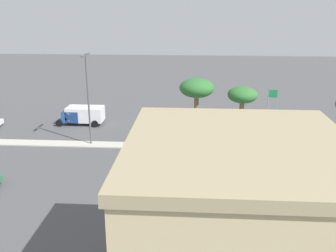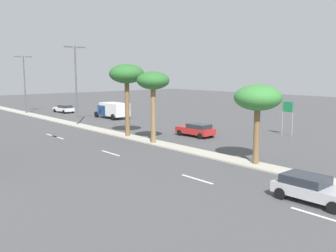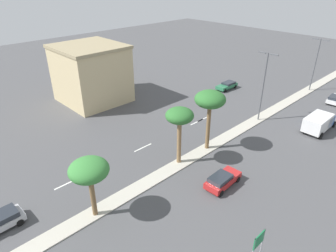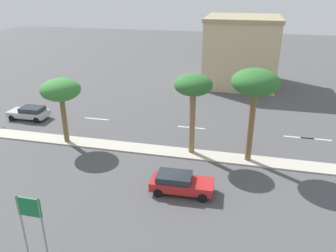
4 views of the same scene
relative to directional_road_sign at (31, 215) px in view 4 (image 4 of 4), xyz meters
name	(u,v)px [view 4 (image 4 of 4)]	position (x,y,z in m)	size (l,w,h in m)	color
ground_plane	(285,165)	(-13.43, 13.89, -2.68)	(160.00, 160.00, 0.00)	#4C4C4F
lane_stripe_center	(30,113)	(-19.25, -13.54, -2.68)	(0.20, 2.80, 0.01)	silver
lane_stripe_mid	(97,119)	(-19.25, -5.30, -2.68)	(0.20, 2.80, 0.01)	silver
lane_stripe_near	(191,128)	(-19.25, 5.15, -2.68)	(0.20, 2.80, 0.01)	silver
lane_stripe_rear	(299,137)	(-19.25, 15.60, -2.68)	(0.20, 2.80, 0.01)	silver
lane_stripe_leading	(316,139)	(-19.25, 17.15, -2.68)	(0.20, 2.80, 0.01)	silver
directional_road_sign	(31,215)	(0.00, 0.00, 0.00)	(0.10, 1.35, 3.74)	gray
commercial_building	(241,51)	(-37.25, 9.14, 2.07)	(10.67, 10.07, 9.47)	#C6B284
palm_tree_leading	(61,91)	(-13.22, -5.52, 2.30)	(3.49, 3.49, 5.92)	brown
palm_tree_outboard	(193,88)	(-13.78, 6.07, 3.21)	(3.13, 3.13, 6.87)	olive
palm_tree_far	(255,84)	(-13.48, 10.85, 3.88)	(3.69, 3.69, 7.64)	brown
sedan_red_front	(180,183)	(-7.68, 6.29, -1.92)	(2.07, 4.44, 1.41)	red
sedan_silver_inboard	(29,112)	(-17.60, -12.33, -1.94)	(2.11, 4.24, 1.39)	#B2B2B7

